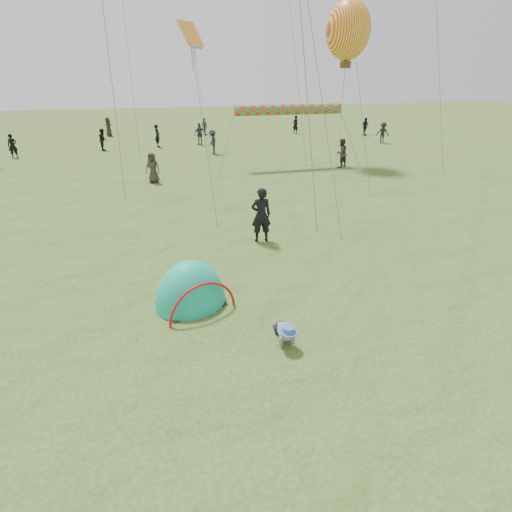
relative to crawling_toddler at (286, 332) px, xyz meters
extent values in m
plane|color=#2C5117|center=(-0.42, -0.38, -0.29)|extent=(140.00, 140.00, 0.00)
ellipsoid|color=#078543|center=(-1.82, 2.18, -0.29)|extent=(2.26, 2.06, 2.40)
imported|color=black|center=(1.07, 5.81, 0.68)|extent=(0.72, 0.49, 1.93)
imported|color=black|center=(-1.59, 27.18, 0.59)|extent=(0.44, 0.65, 1.75)
imported|color=black|center=(-5.68, 26.71, 0.52)|extent=(0.65, 0.82, 1.62)
imported|color=#20313B|center=(3.07, 33.14, 0.51)|extent=(0.72, 1.01, 1.59)
imported|color=black|center=(-5.82, 34.67, 0.57)|extent=(0.83, 0.99, 1.72)
imported|color=black|center=(11.86, 31.87, 0.57)|extent=(0.73, 0.59, 1.72)
imported|color=#332923|center=(9.24, 16.39, 0.59)|extent=(1.06, 0.98, 1.76)
imported|color=#2D3E4A|center=(1.84, 27.38, 0.59)|extent=(1.10, 0.69, 1.75)
imported|color=#27252D|center=(2.18, 23.00, 0.58)|extent=(0.73, 1.16, 1.73)
imported|color=#342C26|center=(-2.31, 15.39, 0.52)|extent=(0.93, 0.79, 1.61)
imported|color=black|center=(-11.56, 25.11, 0.53)|extent=(0.62, 0.43, 1.64)
imported|color=black|center=(17.84, 28.91, 0.54)|extent=(1.04, 0.77, 1.65)
imported|color=black|center=(17.02, 24.41, 0.56)|extent=(1.26, 1.01, 1.70)
cylinder|color=red|center=(6.07, 17.49, 3.16)|extent=(6.68, 0.64, 0.64)
plane|color=#2581D9|center=(1.59, 25.76, 7.25)|extent=(1.23, 1.23, 1.01)
plane|color=orange|center=(-0.18, 12.60, 6.67)|extent=(1.22, 1.22, 1.00)
camera|label=1|loc=(-2.48, -6.80, 5.12)|focal=28.00mm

